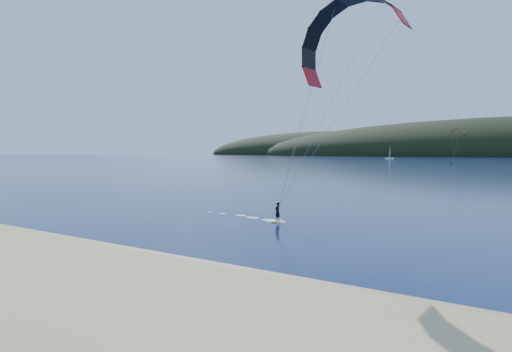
{
  "coord_description": "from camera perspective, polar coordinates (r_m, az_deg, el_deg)",
  "views": [
    {
      "loc": [
        19.46,
        -15.2,
        6.61
      ],
      "look_at": [
        1.83,
        10.0,
        5.0
      ],
      "focal_mm": 32.69,
      "sensor_mm": 36.0,
      "label": 1
    }
  ],
  "objects": [
    {
      "name": "sailboat",
      "position": [
        443.18,
        16.04,
        2.14
      ],
      "size": [
        8.37,
        5.22,
        11.66
      ],
      "color": "white",
      "rests_on": "ground"
    },
    {
      "name": "ground",
      "position": [
        25.56,
        -16.82,
        -12.12
      ],
      "size": [
        1800.0,
        1800.0,
        0.0
      ],
      "primitive_type": "plane",
      "color": "#071439",
      "rests_on": "ground"
    },
    {
      "name": "wet_sand",
      "position": [
        28.46,
        -9.57,
        -10.37
      ],
      "size": [
        220.0,
        2.5,
        0.1
      ],
      "color": "olive",
      "rests_on": "ground"
    },
    {
      "name": "kitesurfer_near",
      "position": [
        35.32,
        11.56,
        13.72
      ],
      "size": [
        25.01,
        8.37,
        18.07
      ],
      "color": "gold",
      "rests_on": "ground"
    },
    {
      "name": "kitesurfer_far",
      "position": [
        224.31,
        23.45,
        4.52
      ],
      "size": [
        7.32,
        6.46,
        16.08
      ],
      "color": "gold",
      "rests_on": "ground"
    }
  ]
}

